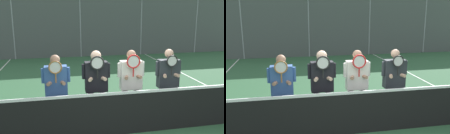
% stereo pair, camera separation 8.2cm
% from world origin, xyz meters
% --- Properties ---
extents(ground_plane, '(120.00, 120.00, 0.00)m').
position_xyz_m(ground_plane, '(0.00, 0.00, 0.00)').
color(ground_plane, '#2D5B38').
extents(hill_distant, '(134.47, 74.71, 26.15)m').
position_xyz_m(hill_distant, '(0.00, 58.45, 0.00)').
color(hill_distant, slate).
rests_on(hill_distant, ground_plane).
extents(clubhouse_building, '(17.85, 5.50, 3.30)m').
position_xyz_m(clubhouse_building, '(-1.29, 17.28, 1.67)').
color(clubhouse_building, tan).
rests_on(clubhouse_building, ground_plane).
extents(fence_back, '(21.23, 0.06, 3.23)m').
position_xyz_m(fence_back, '(0.00, 9.28, 1.61)').
color(fence_back, gray).
rests_on(fence_back, ground_plane).
extents(tennis_net, '(10.22, 0.09, 1.06)m').
position_xyz_m(tennis_net, '(0.00, 0.00, 0.50)').
color(tennis_net, gray).
rests_on(tennis_net, ground_plane).
extents(court_line_right_sideline, '(0.05, 16.00, 0.01)m').
position_xyz_m(court_line_right_sideline, '(3.80, 3.00, 0.00)').
color(court_line_right_sideline, white).
rests_on(court_line_right_sideline, ground_plane).
extents(player_leftmost, '(0.60, 0.34, 1.69)m').
position_xyz_m(player_leftmost, '(-1.31, 0.49, 1.00)').
color(player_leftmost, white).
rests_on(player_leftmost, ground_plane).
extents(player_center_left, '(0.62, 0.34, 1.75)m').
position_xyz_m(player_center_left, '(-0.45, 0.50, 1.06)').
color(player_center_left, '#232838').
rests_on(player_center_left, ground_plane).
extents(player_center_right, '(0.62, 0.34, 1.73)m').
position_xyz_m(player_center_right, '(0.35, 0.53, 1.03)').
color(player_center_right, black).
rests_on(player_center_right, ground_plane).
extents(player_rightmost, '(0.62, 0.34, 1.73)m').
position_xyz_m(player_rightmost, '(1.24, 0.49, 1.02)').
color(player_rightmost, white).
rests_on(player_rightmost, ground_plane).
extents(car_left_of_center, '(4.07, 1.92, 1.81)m').
position_xyz_m(car_left_of_center, '(-2.70, 11.86, 0.92)').
color(car_left_of_center, maroon).
rests_on(car_left_of_center, ground_plane).
extents(car_center, '(4.53, 1.98, 1.67)m').
position_xyz_m(car_center, '(2.10, 11.56, 0.86)').
color(car_center, black).
rests_on(car_center, ground_plane).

